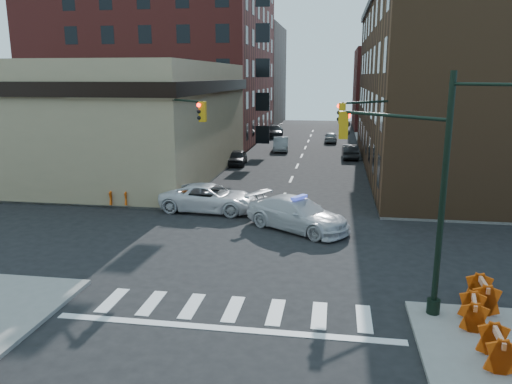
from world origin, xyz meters
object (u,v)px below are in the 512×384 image
(barrel_road, at_px, (284,210))
(barricade_se_a, at_px, (482,295))
(parked_car_wfar, at_px, (281,144))
(barricade_nw_a, at_px, (165,195))
(pedestrian_b, at_px, (129,188))
(police_car, at_px, (297,214))
(pedestrian_a, at_px, (170,188))
(parked_car_enear, at_px, (350,152))
(pickup, at_px, (210,198))
(parked_car_wnear, at_px, (237,158))
(barrel_bank, at_px, (187,200))

(barrel_road, bearing_deg, barricade_se_a, -52.73)
(parked_car_wfar, xyz_separation_m, barricade_nw_a, (-4.67, -24.39, -0.12))
(pedestrian_b, distance_m, barrel_road, 10.47)
(police_car, bearing_deg, pedestrian_a, 93.38)
(parked_car_enear, distance_m, pedestrian_a, 22.88)
(parked_car_wfar, bearing_deg, barrel_road, -88.50)
(barricade_nw_a, bearing_deg, parked_car_wfar, 84.51)
(parked_car_enear, height_order, barricade_nw_a, parked_car_enear)
(barricade_nw_a, bearing_deg, parked_car_enear, 64.87)
(pedestrian_a, distance_m, barrel_road, 8.30)
(parked_car_enear, distance_m, pedestrian_b, 24.80)
(pickup, bearing_deg, parked_car_wnear, 9.29)
(parked_car_enear, bearing_deg, parked_car_wnear, 25.10)
(parked_car_wfar, xyz_separation_m, barricade_se_a, (11.00, -36.89, -0.08))
(barrel_bank, bearing_deg, pedestrian_a, 133.49)
(parked_car_wnear, bearing_deg, barrel_bank, -94.39)
(police_car, height_order, pedestrian_a, pedestrian_a)
(parked_car_wfar, relative_size, barrel_bank, 3.94)
(pickup, relative_size, pedestrian_b, 3.59)
(police_car, bearing_deg, barricade_se_a, -108.69)
(pedestrian_a, bearing_deg, pickup, -7.70)
(police_car, height_order, barricade_se_a, police_car)
(pedestrian_b, height_order, barrel_road, pedestrian_b)
(barricade_nw_a, bearing_deg, pedestrian_a, 94.98)
(parked_car_wnear, relative_size, barricade_nw_a, 3.12)
(police_car, distance_m, pedestrian_a, 9.87)
(police_car, relative_size, barrel_road, 5.35)
(police_car, xyz_separation_m, parked_car_wfar, (-3.99, 28.29, -0.11))
(pedestrian_a, bearing_deg, pedestrian_b, -141.95)
(police_car, bearing_deg, barricade_nw_a, 97.92)
(barricade_nw_a, bearing_deg, barrel_bank, -23.04)
(parked_car_wnear, relative_size, pedestrian_a, 2.51)
(parked_car_wnear, bearing_deg, police_car, -74.18)
(pickup, height_order, parked_car_wfar, pickup)
(police_car, relative_size, pedestrian_b, 3.58)
(parked_car_wfar, relative_size, barrel_road, 4.12)
(parked_car_wnear, bearing_deg, barricade_se_a, -67.48)
(pedestrian_b, distance_m, barrel_bank, 4.29)
(pedestrian_b, relative_size, barricade_nw_a, 1.31)
(parked_car_wnear, height_order, barricade_nw_a, parked_car_wnear)
(pickup, relative_size, barricade_nw_a, 4.69)
(barricade_nw_a, bearing_deg, pickup, -12.32)
(pickup, bearing_deg, barrel_road, -99.21)
(barricade_se_a, bearing_deg, barrel_road, 38.91)
(parked_car_enear, height_order, pedestrian_b, pedestrian_b)
(parked_car_wnear, distance_m, pedestrian_a, 14.33)
(pickup, distance_m, parked_car_enear, 23.11)
(police_car, height_order, pickup, police_car)
(parked_car_enear, height_order, barricade_se_a, parked_car_enear)
(police_car, height_order, parked_car_wfar, police_car)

